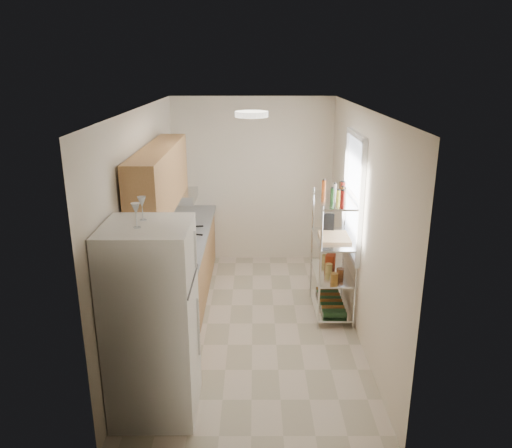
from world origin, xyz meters
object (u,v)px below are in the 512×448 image
at_px(frying_pan_large, 180,233).
at_px(espresso_machine, 328,220).
at_px(rice_cooker, 170,240).
at_px(cutting_board, 335,237).
at_px(refrigerator, 152,322).

relative_size(frying_pan_large, espresso_machine, 1.05).
distance_m(rice_cooker, cutting_board, 2.02).
relative_size(refrigerator, espresso_machine, 6.50).
bearing_deg(rice_cooker, cutting_board, 0.76).
bearing_deg(cutting_board, rice_cooker, -179.24).
height_order(rice_cooker, frying_pan_large, rice_cooker).
height_order(frying_pan_large, espresso_machine, espresso_machine).
height_order(rice_cooker, cutting_board, rice_cooker).
height_order(frying_pan_large, cutting_board, cutting_board).
height_order(refrigerator, rice_cooker, refrigerator).
relative_size(refrigerator, cutting_board, 3.86).
bearing_deg(rice_cooker, refrigerator, -85.72).
bearing_deg(rice_cooker, espresso_machine, 10.41).
bearing_deg(refrigerator, rice_cooker, 94.28).
bearing_deg(frying_pan_large, espresso_machine, 11.82).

